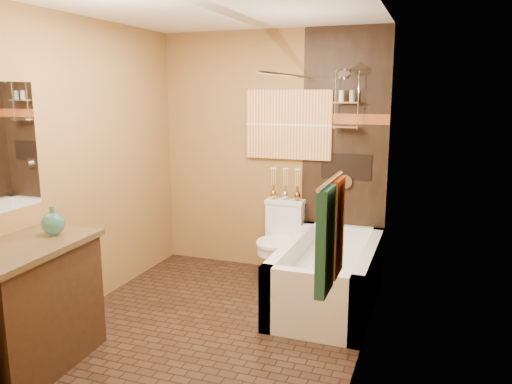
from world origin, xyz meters
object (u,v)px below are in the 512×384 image
at_px(sunset_painting, 288,125).
at_px(bathtub, 328,280).
at_px(toilet, 280,240).
at_px(vanity, 26,307).

relative_size(sunset_painting, bathtub, 0.60).
bearing_deg(sunset_painting, toilet, -90.00).
height_order(toilet, vanity, vanity).
bearing_deg(toilet, vanity, -118.16).
distance_m(sunset_painting, toilet, 1.18).
distance_m(bathtub, toilet, 0.78).
height_order(bathtub, vanity, vanity).
relative_size(toilet, vanity, 0.76).
height_order(sunset_painting, vanity, sunset_painting).
xyz_separation_m(bathtub, toilet, (-0.60, 0.46, 0.18)).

